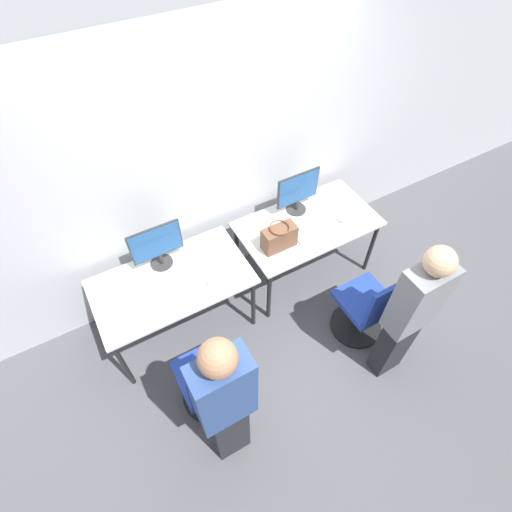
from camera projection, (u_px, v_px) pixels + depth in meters
ground_plane at (263, 323)px, 3.85m from camera, size 20.00×20.00×0.00m
wall_back at (213, 156)px, 3.24m from camera, size 12.00×0.05×2.80m
desk_left at (173, 286)px, 3.34m from camera, size 1.29×0.73×0.71m
monitor_left at (157, 246)px, 3.23m from camera, size 0.43×0.19×0.43m
keyboard_left at (179, 295)px, 3.19m from camera, size 0.43×0.16×0.02m
mouse_left at (210, 281)px, 3.27m from camera, size 0.06×0.09×0.03m
office_chair_left at (210, 383)px, 3.08m from camera, size 0.48×0.48×0.91m
person_left at (225, 403)px, 2.48m from camera, size 0.36×0.21×1.63m
desk_right at (307, 228)px, 3.77m from camera, size 1.29×0.73×0.71m
monitor_right at (298, 191)px, 3.65m from camera, size 0.43×0.19×0.43m
keyboard_right at (316, 231)px, 3.64m from camera, size 0.43×0.16×0.02m
mouse_right at (342, 220)px, 3.72m from camera, size 0.06×0.09×0.03m
office_chair_right at (367, 309)px, 3.51m from camera, size 0.48×0.48×0.91m
person_right at (410, 314)px, 2.93m from camera, size 0.36×0.21×1.57m
handbag at (279, 237)px, 3.44m from camera, size 0.30×0.18×0.25m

